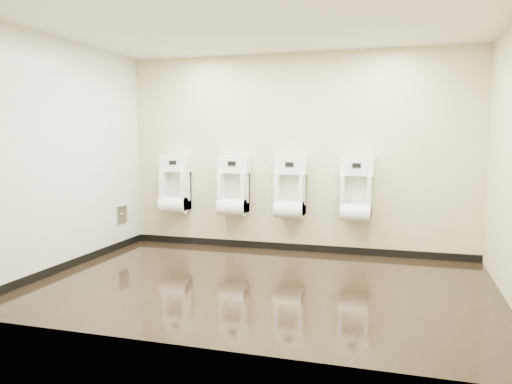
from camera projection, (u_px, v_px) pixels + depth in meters
ground at (262, 284)px, 5.54m from camera, size 5.00×3.50×0.00m
ceiling at (262, 25)px, 5.23m from camera, size 5.00×3.50×0.00m
back_wall at (295, 153)px, 7.05m from camera, size 5.00×0.02×2.80m
front_wall at (198, 168)px, 3.72m from camera, size 5.00×0.02×2.80m
left_wall at (65, 156)px, 6.09m from camera, size 0.02×3.50×2.80m
tile_overlay_left at (65, 156)px, 6.09m from camera, size 0.01×3.50×2.80m
skirting_back at (294, 247)px, 7.19m from camera, size 5.00×0.02×0.10m
skirting_left at (70, 264)px, 6.23m from camera, size 0.02×3.50×0.10m
access_panel at (122, 214)px, 7.33m from camera, size 0.04×0.25×0.25m
urinal_0 at (175, 188)px, 7.47m from camera, size 0.46×0.34×0.85m
urinal_1 at (233, 190)px, 7.21m from camera, size 0.46×0.34×0.85m
urinal_2 at (290, 192)px, 6.98m from camera, size 0.46×0.34×0.85m
urinal_3 at (356, 194)px, 6.72m from camera, size 0.46×0.34×0.85m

